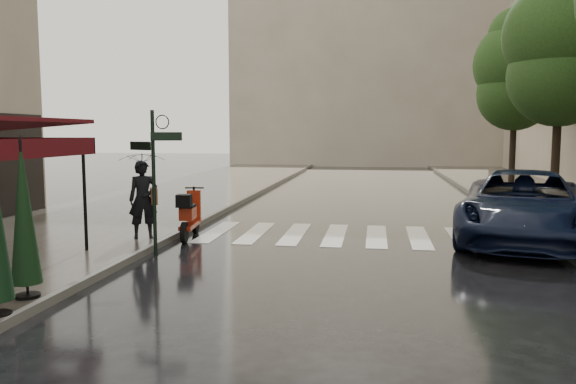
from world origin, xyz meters
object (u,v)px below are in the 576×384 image
(scooter, at_px, (189,216))
(parked_car, at_px, (524,206))
(parasol_back, at_px, (24,213))
(pedestrian_with_umbrella, at_px, (142,167))

(scooter, height_order, parked_car, parked_car)
(scooter, xyz_separation_m, parked_car, (8.10, 0.90, 0.29))
(scooter, height_order, parasol_back, parasol_back)
(pedestrian_with_umbrella, bearing_deg, parasol_back, -115.04)
(pedestrian_with_umbrella, relative_size, parked_car, 0.41)
(pedestrian_with_umbrella, xyz_separation_m, parked_car, (9.00, 1.60, -0.96))
(parked_car, bearing_deg, scooter, -160.09)
(scooter, xyz_separation_m, parasol_back, (-0.68, -5.58, 0.86))
(scooter, distance_m, parasol_back, 5.69)
(scooter, relative_size, parasol_back, 0.77)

